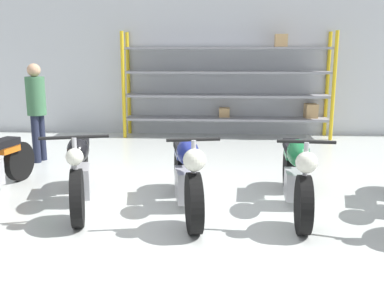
% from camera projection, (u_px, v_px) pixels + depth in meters
% --- Properties ---
extents(ground_plane, '(30.00, 30.00, 0.00)m').
position_uv_depth(ground_plane, '(190.00, 205.00, 5.33)').
color(ground_plane, silver).
extents(back_wall, '(30.00, 0.08, 3.60)m').
position_uv_depth(back_wall, '(204.00, 56.00, 9.78)').
color(back_wall, silver).
rests_on(back_wall, ground_plane).
extents(shelving_rack, '(4.63, 0.63, 2.33)m').
position_uv_depth(shelving_rack, '(232.00, 84.00, 9.52)').
color(shelving_rack, gold).
rests_on(shelving_rack, ground_plane).
extents(motorcycle_black, '(0.85, 2.00, 1.00)m').
position_uv_depth(motorcycle_black, '(80.00, 170.00, 5.28)').
color(motorcycle_black, black).
rests_on(motorcycle_black, ground_plane).
extents(motorcycle_blue, '(0.64, 2.03, 1.01)m').
position_uv_depth(motorcycle_blue, '(187.00, 174.00, 5.09)').
color(motorcycle_blue, black).
rests_on(motorcycle_blue, ground_plane).
extents(motorcycle_green, '(0.59, 2.15, 0.99)m').
position_uv_depth(motorcycle_green, '(296.00, 172.00, 5.15)').
color(motorcycle_green, black).
rests_on(motorcycle_green, ground_plane).
extents(person_browsing, '(0.37, 0.37, 1.69)m').
position_uv_depth(person_browsing, '(36.00, 105.00, 7.32)').
color(person_browsing, '#1E2338').
rests_on(person_browsing, ground_plane).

